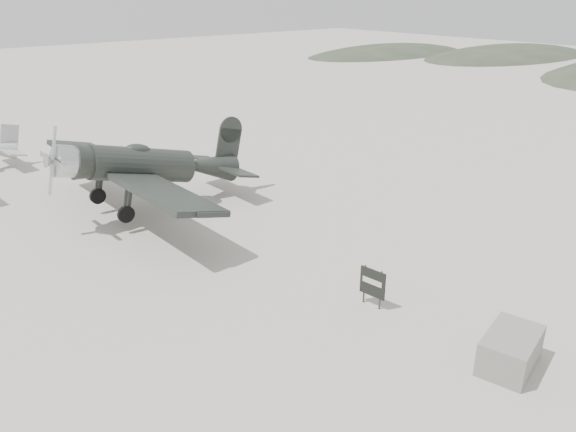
% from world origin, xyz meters
% --- Properties ---
extents(ground, '(160.00, 160.00, 0.00)m').
position_xyz_m(ground, '(0.00, 0.00, 0.00)').
color(ground, '#9B958A').
rests_on(ground, ground).
extents(hill_east_north, '(36.00, 18.00, 6.00)m').
position_xyz_m(hill_east_north, '(60.00, 28.00, 0.00)').
color(hill_east_north, '#2E3627').
rests_on(hill_east_north, ground).
extents(hill_northeast, '(32.00, 16.00, 5.20)m').
position_xyz_m(hill_northeast, '(50.00, 40.00, 0.00)').
color(hill_northeast, '#2E3627').
rests_on(hill_northeast, ground).
extents(lowwing_monoplane, '(8.07, 11.18, 3.64)m').
position_xyz_m(lowwing_monoplane, '(-1.45, 7.71, 1.92)').
color(lowwing_monoplane, black).
rests_on(lowwing_monoplane, ground).
extents(equipment_block, '(1.94, 1.47, 0.87)m').
position_xyz_m(equipment_block, '(0.39, -6.70, 0.43)').
color(equipment_block, slate).
rests_on(equipment_block, ground).
extents(sign_board, '(0.16, 0.82, 1.18)m').
position_xyz_m(sign_board, '(-0.09, -2.77, 0.70)').
color(sign_board, '#333333').
rests_on(sign_board, ground).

